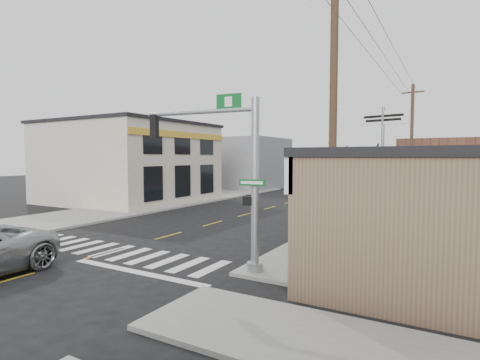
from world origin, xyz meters
The scene contains 19 objects.
ground centered at (0.00, 0.00, 0.00)m, with size 140.00×140.00×0.00m, color black.
sidewalk_right centered at (9.00, 13.00, 0.07)m, with size 6.00×38.00×0.13m, color gray.
sidewalk_left centered at (-9.00, 13.00, 0.07)m, with size 6.00×38.00×0.13m, color gray.
center_line centered at (0.00, 8.00, 0.01)m, with size 0.12×56.00×0.01m, color gold.
crosswalk centered at (0.00, 0.40, 0.01)m, with size 11.00×2.20×0.01m, color silver.
left_building centered at (-13.00, 14.00, 3.40)m, with size 12.00×12.00×6.80m, color beige.
bldg_distant_right centered at (12.00, 30.00, 2.80)m, with size 8.00×10.00×5.60m, color brown.
bldg_distant_left centered at (-11.00, 32.00, 3.20)m, with size 9.00×10.00×6.40m, color gray.
traffic_signal_pole centered at (5.96, 0.57, 3.69)m, with size 4.72×0.38×5.98m.
guide_sign centered at (6.99, 6.92, 2.07)m, with size 1.72×0.14×3.02m.
fire_hydrant centered at (7.58, 7.09, 0.47)m, with size 0.20×0.20×0.63m.
ped_crossing_sign centered at (8.20, 9.78, 1.82)m, with size 0.95×0.07×2.44m.
lamp_post centered at (6.36, 10.53, 2.93)m, with size 0.63×0.49×4.82m.
dance_center_sign centered at (8.05, 17.46, 5.62)m, with size 3.47×0.22×7.37m.
bare_tree centered at (9.32, 3.28, 4.13)m, with size 2.54×2.54×5.08m.
shrub_front centered at (8.07, 3.18, 0.56)m, with size 1.14×1.14×0.85m, color #1C3B1D.
shrub_back centered at (10.12, 8.95, 0.54)m, with size 1.09×1.09×0.82m, color #183212.
utility_pole_near centered at (8.96, 1.64, 5.09)m, with size 1.68×0.25×9.68m.
utility_pole_far centered at (9.50, 22.10, 5.03)m, with size 1.66×0.25×9.56m.
Camera 1 is at (12.37, -10.47, 3.96)m, focal length 28.00 mm.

